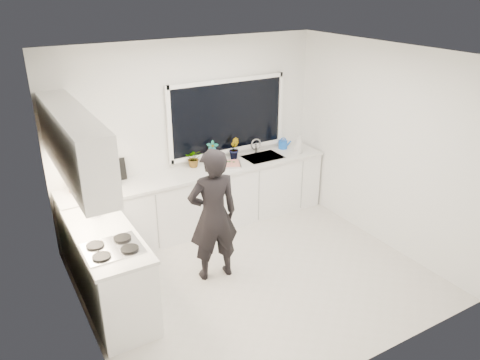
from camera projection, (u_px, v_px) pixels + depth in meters
floor at (254, 276)px, 5.84m from camera, size 4.00×3.50×0.02m
wall_back at (190, 135)px, 6.70m from camera, size 4.00×0.02×2.70m
wall_left at (74, 219)px, 4.37m from camera, size 0.02×3.50×2.70m
wall_right at (383, 147)px, 6.24m from camera, size 0.02×3.50×2.70m
ceiling at (257, 54)px, 4.76m from camera, size 4.00×3.50×0.02m
window at (228, 116)px, 6.87m from camera, size 1.80×0.02×1.00m
base_cabinets_back at (202, 200)px, 6.81m from camera, size 3.92×0.58×0.88m
base_cabinets_left at (110, 271)px, 5.17m from camera, size 0.58×1.60×0.88m
countertop_back at (201, 172)px, 6.62m from camera, size 3.94×0.62×0.04m
countertop_left at (105, 235)px, 4.98m from camera, size 0.62×1.60×0.04m
upper_cabinets at (74, 143)px, 4.83m from camera, size 0.34×2.10×0.70m
sink at (263, 160)px, 7.13m from camera, size 0.58×0.42×0.14m
faucet at (256, 146)px, 7.23m from camera, size 0.03×0.03×0.22m
stovetop at (112, 248)px, 4.68m from camera, size 0.56×0.48×0.03m
person at (213, 215)px, 5.53m from camera, size 0.66×0.48×1.68m
pizza_tray at (226, 164)px, 6.78m from camera, size 0.51×0.46×0.03m
pizza at (226, 163)px, 6.77m from camera, size 0.46×0.41×0.01m
watering_can at (283, 145)px, 7.44m from camera, size 0.17×0.17×0.13m
paper_towel_roll at (114, 176)px, 6.09m from camera, size 0.14×0.14×0.26m
knife_block at (74, 184)px, 5.90m from camera, size 0.14×0.12×0.22m
utensil_crock at (94, 210)px, 5.31m from camera, size 0.17×0.17×0.16m
picture_frame_large at (96, 175)px, 6.11m from camera, size 0.21×0.11×0.28m
picture_frame_small at (117, 170)px, 6.23m from camera, size 0.25×0.03×0.30m
herb_plants at (210, 154)px, 6.80m from camera, size 0.91×0.29×0.33m
soap_bottles at (298, 145)px, 7.19m from camera, size 0.13×0.12×0.31m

